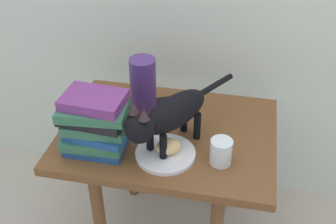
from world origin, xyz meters
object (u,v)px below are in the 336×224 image
object	(u,v)px
bread_roll	(169,146)
cat	(169,116)
side_table	(168,149)
tv_remote	(176,101)
book_stack	(95,123)
candle_jar	(221,153)
plate	(165,154)
green_vase	(143,88)

from	to	relation	value
bread_roll	cat	xyz separation A→B (m)	(-0.01, 0.04, 0.09)
side_table	tv_remote	world-z (taller)	tv_remote
book_stack	candle_jar	xyz separation A→B (m)	(0.40, 0.02, -0.07)
plate	bread_roll	size ratio (longest dim) A/B	2.43
cat	book_stack	world-z (taller)	cat
candle_jar	green_vase	bearing A→B (deg)	145.74
bread_roll	plate	bearing A→B (deg)	-175.29
plate	bread_roll	world-z (taller)	bread_roll
green_vase	tv_remote	world-z (taller)	green_vase
plate	tv_remote	distance (m)	0.30
cat	tv_remote	world-z (taller)	cat
plate	side_table	bearing A→B (deg)	98.17
green_vase	tv_remote	distance (m)	0.17
book_stack	green_vase	distance (m)	0.24
candle_jar	bread_roll	bearing A→B (deg)	-178.48
side_table	candle_jar	distance (m)	0.26
bread_roll	tv_remote	world-z (taller)	bread_roll
bread_roll	side_table	bearing A→B (deg)	102.56
tv_remote	bread_roll	bearing A→B (deg)	-106.55
side_table	book_stack	xyz separation A→B (m)	(-0.20, -0.14, 0.19)
green_vase	tv_remote	bearing A→B (deg)	42.97
plate	bread_roll	bearing A→B (deg)	4.71
plate	candle_jar	size ratio (longest dim) A/B	2.28
candle_jar	tv_remote	distance (m)	0.36
bread_roll	tv_remote	size ratio (longest dim) A/B	0.53
book_stack	plate	bearing A→B (deg)	3.51
side_table	cat	world-z (taller)	cat
cat	book_stack	bearing A→B (deg)	-166.99
side_table	tv_remote	bearing A→B (deg)	92.14
side_table	plate	distance (m)	0.16
bread_roll	cat	distance (m)	0.10
bread_roll	candle_jar	distance (m)	0.17
side_table	plate	size ratio (longest dim) A/B	3.81
plate	tv_remote	world-z (taller)	tv_remote
plate	green_vase	xyz separation A→B (m)	(-0.12, 0.21, 0.11)
green_vase	candle_jar	distance (m)	0.37
candle_jar	book_stack	bearing A→B (deg)	-177.28
tv_remote	green_vase	bearing A→B (deg)	-160.20
book_stack	tv_remote	bearing A→B (deg)	57.90
tv_remote	cat	bearing A→B (deg)	-107.15
green_vase	book_stack	bearing A→B (deg)	-113.85
candle_jar	side_table	bearing A→B (deg)	147.51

